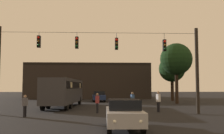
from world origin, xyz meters
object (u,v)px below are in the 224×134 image
pedestrian_crossing_right (132,100)px  pedestrian_near_bus (158,100)px  city_bus (64,90)px  tree_left_silhouette (172,69)px  pedestrian_crossing_center (97,102)px  car_near_right (124,113)px  tree_behind_building (176,59)px  pedestrian_crossing_left (25,105)px  car_far_left (99,96)px

pedestrian_crossing_right → pedestrian_near_bus: 2.53m
city_bus → tree_left_silhouette: bearing=38.7°
city_bus → pedestrian_crossing_center: 7.57m
car_near_right → tree_behind_building: 22.23m
pedestrian_crossing_center → tree_behind_building: (10.18, 11.64, 4.85)m
pedestrian_crossing_right → tree_left_silhouette: 19.17m
pedestrian_crossing_right → pedestrian_crossing_center: bearing=-147.9°
city_bus → pedestrian_crossing_left: size_ratio=7.03×
pedestrian_crossing_left → tree_left_silhouette: 27.52m
city_bus → tree_left_silhouette: 19.81m
car_far_left → pedestrian_crossing_right: (3.20, -14.85, 0.17)m
pedestrian_near_bus → tree_left_silhouette: tree_left_silhouette is taller
car_near_right → tree_left_silhouette: size_ratio=0.61×
city_bus → pedestrian_crossing_center: bearing=-60.6°
city_bus → pedestrian_near_bus: city_bus is taller
pedestrian_crossing_center → tree_left_silhouette: tree_left_silhouette is taller
city_bus → tree_behind_building: tree_behind_building is taller
car_far_left → pedestrian_crossing_center: (0.01, -16.85, 0.13)m
car_near_right → pedestrian_crossing_right: (1.70, 10.21, 0.17)m
tree_left_silhouette → pedestrian_crossing_center: bearing=-121.7°
car_near_right → pedestrian_crossing_right: bearing=80.6°
pedestrian_crossing_center → tree_left_silhouette: size_ratio=0.23×
pedestrian_crossing_left → tree_behind_building: size_ratio=0.20×
pedestrian_near_bus → pedestrian_crossing_left: bearing=-162.8°
pedestrian_crossing_right → tree_behind_building: size_ratio=0.21×
city_bus → pedestrian_crossing_left: city_bus is taller
car_near_right → pedestrian_crossing_center: pedestrian_crossing_center is taller
pedestrian_near_bus → city_bus: bearing=146.3°
car_far_left → tree_left_silhouette: size_ratio=0.62×
car_near_right → pedestrian_near_bus: (3.78, 8.77, 0.23)m
car_far_left → pedestrian_near_bus: pedestrian_near_bus is taller
pedestrian_crossing_center → tree_left_silhouette: bearing=58.3°
pedestrian_crossing_center → tree_left_silhouette: 22.42m
pedestrian_crossing_right → car_near_right: bearing=-99.4°
city_bus → tree_left_silhouette: (15.27, 12.22, 3.13)m
car_near_right → tree_behind_building: (8.69, 19.85, 4.98)m
pedestrian_crossing_center → pedestrian_near_bus: (5.27, 0.57, 0.10)m
city_bus → pedestrian_crossing_right: (6.88, -4.54, -0.90)m
car_near_right → tree_behind_building: tree_behind_building is taller
city_bus → pedestrian_near_bus: size_ratio=6.21×
pedestrian_crossing_right → tree_left_silhouette: tree_left_silhouette is taller
city_bus → pedestrian_crossing_left: (-1.51, -9.21, -0.98)m
city_bus → pedestrian_crossing_right: 8.29m
car_far_left → pedestrian_crossing_right: size_ratio=2.60×
car_near_right → pedestrian_crossing_left: (-6.69, 5.54, 0.09)m
car_far_left → car_near_right: bearing=-86.6°
pedestrian_crossing_center → car_far_left: bearing=90.0°
tree_left_silhouette → pedestrian_crossing_right: bearing=-116.6°
pedestrian_crossing_left → pedestrian_near_bus: (10.47, 3.23, 0.14)m
pedestrian_crossing_center → tree_behind_building: tree_behind_building is taller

